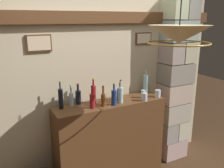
# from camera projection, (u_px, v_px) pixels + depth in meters

# --- Properties ---
(panelled_rear_partition) EXTENTS (3.47, 0.15, 2.43)m
(panelled_rear_partition) POSITION_uv_depth(u_px,v_px,m) (101.00, 83.00, 3.16)
(panelled_rear_partition) COLOR beige
(panelled_rear_partition) RESTS_ON ground
(stone_pillar) EXTENTS (0.46, 0.38, 2.37)m
(stone_pillar) POSITION_uv_depth(u_px,v_px,m) (174.00, 82.00, 3.54)
(stone_pillar) COLOR #C3A1A0
(stone_pillar) RESTS_ON ground
(bar_shelf_unit) EXTENTS (1.42, 0.38, 1.10)m
(bar_shelf_unit) POSITION_uv_depth(u_px,v_px,m) (110.00, 142.00, 3.13)
(bar_shelf_unit) COLOR brown
(bar_shelf_unit) RESTS_ON ground
(liquor_bottle_brandy) EXTENTS (0.06, 0.06, 0.29)m
(liquor_bottle_brandy) POSITION_uv_depth(u_px,v_px,m) (121.00, 94.00, 2.95)
(liquor_bottle_brandy) COLOR #ABD2D2
(liquor_bottle_brandy) RESTS_ON bar_shelf_unit
(liquor_bottle_whiskey) EXTENTS (0.06, 0.06, 0.27)m
(liquor_bottle_whiskey) POSITION_uv_depth(u_px,v_px,m) (92.00, 100.00, 2.77)
(liquor_bottle_whiskey) COLOR maroon
(liquor_bottle_whiskey) RESTS_ON bar_shelf_unit
(liquor_bottle_vodka) EXTENTS (0.06, 0.06, 0.27)m
(liquor_bottle_vodka) POSITION_uv_depth(u_px,v_px,m) (114.00, 97.00, 2.87)
(liquor_bottle_vodka) COLOR navy
(liquor_bottle_vodka) RESTS_ON bar_shelf_unit
(liquor_bottle_port) EXTENTS (0.05, 0.05, 0.33)m
(liquor_bottle_port) POSITION_uv_depth(u_px,v_px,m) (61.00, 98.00, 2.75)
(liquor_bottle_port) COLOR black
(liquor_bottle_port) RESTS_ON bar_shelf_unit
(liquor_bottle_scotch) EXTENTS (0.07, 0.07, 0.25)m
(liquor_bottle_scotch) POSITION_uv_depth(u_px,v_px,m) (78.00, 97.00, 2.91)
(liquor_bottle_scotch) COLOR black
(liquor_bottle_scotch) RESTS_ON bar_shelf_unit
(liquor_bottle_bourbon) EXTENTS (0.05, 0.05, 0.25)m
(liquor_bottle_bourbon) POSITION_uv_depth(u_px,v_px,m) (103.00, 99.00, 2.83)
(liquor_bottle_bourbon) COLOR brown
(liquor_bottle_bourbon) RESTS_ON bar_shelf_unit
(liquor_bottle_rum) EXTENTS (0.07, 0.07, 0.24)m
(liquor_bottle_rum) POSITION_uv_depth(u_px,v_px,m) (120.00, 94.00, 3.04)
(liquor_bottle_rum) COLOR navy
(liquor_bottle_rum) RESTS_ON bar_shelf_unit
(liquor_bottle_amaro) EXTENTS (0.06, 0.06, 0.31)m
(liquor_bottle_amaro) POSITION_uv_depth(u_px,v_px,m) (94.00, 94.00, 2.93)
(liquor_bottle_amaro) COLOR maroon
(liquor_bottle_amaro) RESTS_ON bar_shelf_unit
(liquor_bottle_gin) EXTENTS (0.08, 0.08, 0.33)m
(liquor_bottle_gin) POSITION_uv_depth(u_px,v_px,m) (146.00, 84.00, 3.34)
(liquor_bottle_gin) COLOR #A2D0DE
(liquor_bottle_gin) RESTS_ON bar_shelf_unit
(liquor_bottle_rye) EXTENTS (0.05, 0.05, 0.26)m
(liquor_bottle_rye) POSITION_uv_depth(u_px,v_px,m) (71.00, 99.00, 2.83)
(liquor_bottle_rye) COLOR silver
(liquor_bottle_rye) RESTS_ON bar_shelf_unit
(glass_tumbler_rocks) EXTENTS (0.06, 0.06, 0.10)m
(glass_tumbler_rocks) POSITION_uv_depth(u_px,v_px,m) (143.00, 94.00, 3.14)
(glass_tumbler_rocks) COLOR silver
(glass_tumbler_rocks) RESTS_ON bar_shelf_unit
(glass_tumbler_highball) EXTENTS (0.07, 0.07, 0.10)m
(glass_tumbler_highball) POSITION_uv_depth(u_px,v_px,m) (145.00, 97.00, 3.03)
(glass_tumbler_highball) COLOR silver
(glass_tumbler_highball) RESTS_ON bar_shelf_unit
(glass_tumbler_shot) EXTENTS (0.08, 0.08, 0.10)m
(glass_tumbler_shot) POSITION_uv_depth(u_px,v_px,m) (158.00, 93.00, 3.18)
(glass_tumbler_shot) COLOR silver
(glass_tumbler_shot) RESTS_ON bar_shelf_unit
(pendant_lamp) EXTENTS (0.60, 0.60, 0.46)m
(pendant_lamp) POSITION_uv_depth(u_px,v_px,m) (179.00, 35.00, 2.28)
(pendant_lamp) COLOR beige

